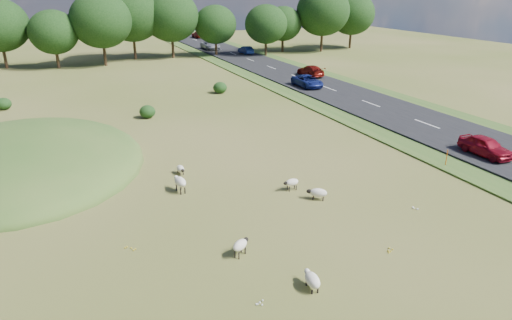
{
  "coord_description": "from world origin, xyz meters",
  "views": [
    {
      "loc": [
        -8.89,
        -21.24,
        11.53
      ],
      "look_at": [
        2.0,
        4.0,
        1.0
      ],
      "focal_mm": 32.0,
      "sensor_mm": 36.0,
      "label": 1
    }
  ],
  "objects_px": {
    "sheep_5": "(181,169)",
    "car_6": "(198,34)",
    "marker_post": "(446,158)",
    "car_5": "(307,81)",
    "sheep_3": "(180,182)",
    "car_1": "(311,71)",
    "sheep_4": "(292,182)",
    "sheep_1": "(312,279)",
    "sheep_2": "(318,193)",
    "car_0": "(486,146)",
    "car_4": "(210,45)",
    "sheep_0": "(240,245)",
    "car_2": "(246,50)"
  },
  "relations": [
    {
      "from": "car_1",
      "to": "sheep_0",
      "type": "bearing_deg",
      "value": 56.16
    },
    {
      "from": "car_4",
      "to": "car_1",
      "type": "bearing_deg",
      "value": -83.08
    },
    {
      "from": "sheep_3",
      "to": "car_2",
      "type": "relative_size",
      "value": 0.33
    },
    {
      "from": "car_0",
      "to": "car_5",
      "type": "xyz_separation_m",
      "value": [
        0.0,
        25.62,
        -0.0
      ]
    },
    {
      "from": "sheep_0",
      "to": "car_4",
      "type": "bearing_deg",
      "value": 38.14
    },
    {
      "from": "sheep_3",
      "to": "car_0",
      "type": "distance_m",
      "value": 21.53
    },
    {
      "from": "car_0",
      "to": "car_2",
      "type": "distance_m",
      "value": 54.49
    },
    {
      "from": "car_0",
      "to": "car_2",
      "type": "xyz_separation_m",
      "value": [
        3.8,
        54.36,
        0.0
      ]
    },
    {
      "from": "sheep_2",
      "to": "sheep_4",
      "type": "relative_size",
      "value": 1.15
    },
    {
      "from": "sheep_1",
      "to": "car_1",
      "type": "distance_m",
      "value": 45.71
    },
    {
      "from": "sheep_1",
      "to": "sheep_2",
      "type": "distance_m",
      "value": 8.37
    },
    {
      "from": "marker_post",
      "to": "sheep_4",
      "type": "height_order",
      "value": "marker_post"
    },
    {
      "from": "car_2",
      "to": "car_4",
      "type": "relative_size",
      "value": 0.75
    },
    {
      "from": "sheep_3",
      "to": "car_1",
      "type": "bearing_deg",
      "value": -49.74
    },
    {
      "from": "sheep_1",
      "to": "sheep_4",
      "type": "height_order",
      "value": "sheep_4"
    },
    {
      "from": "sheep_3",
      "to": "sheep_5",
      "type": "relative_size",
      "value": 1.31
    },
    {
      "from": "sheep_3",
      "to": "sheep_5",
      "type": "distance_m",
      "value": 2.8
    },
    {
      "from": "sheep_0",
      "to": "sheep_4",
      "type": "height_order",
      "value": "sheep_0"
    },
    {
      "from": "car_2",
      "to": "car_1",
      "type": "bearing_deg",
      "value": 90.0
    },
    {
      "from": "sheep_0",
      "to": "sheep_3",
      "type": "bearing_deg",
      "value": 60.67
    },
    {
      "from": "marker_post",
      "to": "sheep_2",
      "type": "xyz_separation_m",
      "value": [
        -10.63,
        -1.0,
        -0.17
      ]
    },
    {
      "from": "sheep_5",
      "to": "car_5",
      "type": "relative_size",
      "value": 0.21
    },
    {
      "from": "car_0",
      "to": "car_6",
      "type": "bearing_deg",
      "value": 87.39
    },
    {
      "from": "sheep_4",
      "to": "car_1",
      "type": "distance_m",
      "value": 36.25
    },
    {
      "from": "sheep_5",
      "to": "car_6",
      "type": "bearing_deg",
      "value": 157.66
    },
    {
      "from": "marker_post",
      "to": "sheep_0",
      "type": "height_order",
      "value": "marker_post"
    },
    {
      "from": "marker_post",
      "to": "sheep_0",
      "type": "relative_size",
      "value": 1.11
    },
    {
      "from": "car_2",
      "to": "sheep_4",
      "type": "bearing_deg",
      "value": 70.61
    },
    {
      "from": "sheep_0",
      "to": "sheep_5",
      "type": "distance_m",
      "value": 10.51
    },
    {
      "from": "car_2",
      "to": "car_5",
      "type": "height_order",
      "value": "car_2"
    },
    {
      "from": "car_4",
      "to": "car_6",
      "type": "distance_m",
      "value": 20.97
    },
    {
      "from": "car_5",
      "to": "car_6",
      "type": "distance_m",
      "value": 57.94
    },
    {
      "from": "sheep_2",
      "to": "sheep_3",
      "type": "height_order",
      "value": "sheep_3"
    },
    {
      "from": "sheep_3",
      "to": "sheep_4",
      "type": "xyz_separation_m",
      "value": [
        6.19,
        -2.42,
        -0.14
      ]
    },
    {
      "from": "marker_post",
      "to": "car_5",
      "type": "relative_size",
      "value": 0.25
    },
    {
      "from": "car_2",
      "to": "sheep_2",
      "type": "bearing_deg",
      "value": 71.91
    },
    {
      "from": "sheep_3",
      "to": "car_4",
      "type": "bearing_deg",
      "value": -27.97
    },
    {
      "from": "sheep_5",
      "to": "car_4",
      "type": "xyz_separation_m",
      "value": [
        20.61,
        57.09,
        0.65
      ]
    },
    {
      "from": "sheep_1",
      "to": "sheep_4",
      "type": "distance_m",
      "value": 9.55
    },
    {
      "from": "sheep_3",
      "to": "sheep_4",
      "type": "height_order",
      "value": "sheep_3"
    },
    {
      "from": "car_0",
      "to": "sheep_3",
      "type": "bearing_deg",
      "value": 171.92
    },
    {
      "from": "sheep_1",
      "to": "car_6",
      "type": "xyz_separation_m",
      "value": [
        22.59,
        91.65,
        0.57
      ]
    },
    {
      "from": "sheep_4",
      "to": "car_4",
      "type": "bearing_deg",
      "value": -107.89
    },
    {
      "from": "sheep_4",
      "to": "car_2",
      "type": "distance_m",
      "value": 56.99
    },
    {
      "from": "marker_post",
      "to": "car_5",
      "type": "xyz_separation_m",
      "value": [
        3.7,
        25.75,
        0.32
      ]
    },
    {
      "from": "sheep_4",
      "to": "sheep_1",
      "type": "bearing_deg",
      "value": 63.22
    },
    {
      "from": "sheep_2",
      "to": "car_5",
      "type": "height_order",
      "value": "car_5"
    },
    {
      "from": "car_0",
      "to": "car_1",
      "type": "bearing_deg",
      "value": 83.13
    },
    {
      "from": "car_1",
      "to": "car_5",
      "type": "height_order",
      "value": "car_1"
    },
    {
      "from": "sheep_0",
      "to": "car_6",
      "type": "relative_size",
      "value": 0.21
    }
  ]
}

